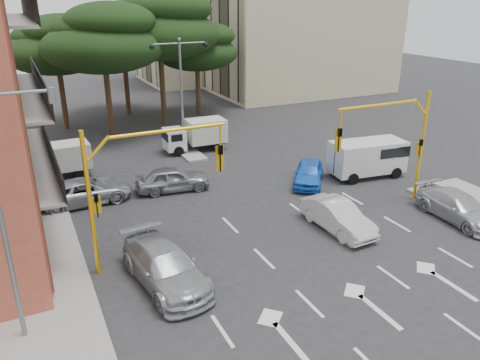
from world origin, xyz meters
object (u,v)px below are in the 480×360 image
(car_silver_wagon, at_px, (165,266))
(van_white, at_px, (367,158))
(signal_mast_right, at_px, (398,135))
(car_silver_cross_a, at_px, (86,191))
(street_lamp_left, at_px, (7,208))
(car_silver_parked, at_px, (458,207))
(street_lamp_center, at_px, (181,75))
(box_truck_b, at_px, (195,136))
(signal_mast_left, at_px, (135,177))
(box_truck_a, at_px, (55,162))
(car_white_hatch, at_px, (338,216))
(car_silver_cross_b, at_px, (173,179))
(car_blue_compact, at_px, (309,173))

(car_silver_wagon, relative_size, van_white, 1.14)
(signal_mast_right, bearing_deg, car_silver_cross_a, 153.25)
(street_lamp_left, xyz_separation_m, car_silver_parked, (19.89, 0.13, -4.04))
(street_lamp_center, relative_size, box_truck_b, 1.72)
(signal_mast_left, bearing_deg, box_truck_a, 100.36)
(car_white_hatch, height_order, car_silver_wagon, car_silver_wagon)
(signal_mast_right, relative_size, car_white_hatch, 1.41)
(signal_mast_left, distance_m, box_truck_a, 12.53)
(car_silver_wagon, xyz_separation_m, van_white, (14.85, 5.93, 0.39))
(street_lamp_center, bearing_deg, signal_mast_left, -115.91)
(street_lamp_center, height_order, car_silver_cross_a, street_lamp_center)
(street_lamp_center, relative_size, car_silver_cross_b, 1.83)
(car_silver_cross_a, bearing_deg, box_truck_b, -57.00)
(street_lamp_left, distance_m, van_white, 21.29)
(signal_mast_right, relative_size, car_silver_wagon, 1.15)
(street_lamp_left, xyz_separation_m, car_blue_compact, (15.85, 7.48, -4.04))
(car_silver_parked, bearing_deg, car_silver_cross_b, 143.24)
(street_lamp_center, bearing_deg, car_silver_wagon, -111.73)
(van_white, distance_m, box_truck_b, 12.27)
(car_silver_cross_a, relative_size, box_truck_b, 1.07)
(street_lamp_left, height_order, box_truck_b, street_lamp_left)
(box_truck_b, bearing_deg, street_lamp_center, 58.03)
(street_lamp_left, relative_size, car_silver_cross_a, 1.65)
(signal_mast_right, relative_size, street_lamp_center, 0.77)
(car_silver_cross_a, xyz_separation_m, box_truck_a, (-1.10, 4.60, 0.39))
(car_blue_compact, distance_m, van_white, 4.00)
(car_silver_wagon, bearing_deg, car_silver_cross_b, 63.21)
(signal_mast_right, distance_m, car_blue_compact, 5.96)
(car_blue_compact, relative_size, box_truck_b, 0.88)
(car_blue_compact, bearing_deg, car_silver_cross_a, -155.49)
(signal_mast_right, distance_m, street_lamp_center, 15.65)
(signal_mast_left, relative_size, van_white, 1.31)
(car_white_hatch, bearing_deg, street_lamp_center, 96.41)
(box_truck_b, bearing_deg, box_truck_a, 100.92)
(street_lamp_center, distance_m, box_truck_a, 10.20)
(car_silver_cross_b, bearing_deg, street_lamp_center, -16.37)
(signal_mast_right, relative_size, car_blue_compact, 1.50)
(street_lamp_left, height_order, car_silver_wagon, street_lamp_left)
(car_silver_wagon, relative_size, car_silver_cross_b, 1.23)
(car_silver_cross_b, bearing_deg, car_blue_compact, -100.37)
(car_blue_compact, bearing_deg, car_silver_parked, -23.51)
(car_silver_cross_b, height_order, box_truck_b, box_truck_b)
(street_lamp_center, relative_size, car_silver_wagon, 1.49)
(car_silver_cross_b, height_order, car_silver_parked, car_silver_cross_b)
(signal_mast_right, height_order, box_truck_a, signal_mast_right)
(car_blue_compact, bearing_deg, car_silver_cross_b, -160.41)
(car_silver_wagon, height_order, car_silver_parked, car_silver_wagon)
(car_silver_wagon, distance_m, van_white, 15.99)
(car_blue_compact, height_order, box_truck_a, box_truck_a)
(car_silver_wagon, xyz_separation_m, box_truck_b, (7.09, 15.43, 0.36))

